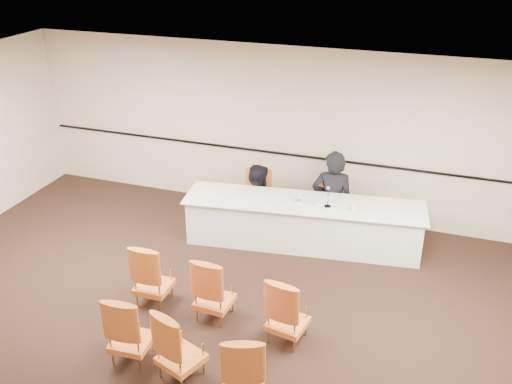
% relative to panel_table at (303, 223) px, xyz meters
% --- Properties ---
extents(floor, '(10.00, 10.00, 0.00)m').
position_rel_panel_table_xyz_m(floor, '(-0.49, -2.85, -0.39)').
color(floor, black).
rests_on(floor, ground).
extents(ceiling, '(10.00, 10.00, 0.00)m').
position_rel_panel_table_xyz_m(ceiling, '(-0.49, -2.85, 2.61)').
color(ceiling, silver).
rests_on(ceiling, ground).
extents(wall_back, '(10.00, 0.04, 3.00)m').
position_rel_panel_table_xyz_m(wall_back, '(-0.49, 1.15, 1.11)').
color(wall_back, beige).
rests_on(wall_back, ground).
extents(wall_rail, '(9.80, 0.04, 0.03)m').
position_rel_panel_table_xyz_m(wall_rail, '(-0.49, 1.11, 0.71)').
color(wall_rail, black).
rests_on(wall_rail, wall_back).
extents(panel_table, '(3.94, 1.38, 0.77)m').
position_rel_panel_table_xyz_m(panel_table, '(0.00, 0.00, 0.00)').
color(panel_table, white).
rests_on(panel_table, ground).
extents(panelist_main, '(0.77, 0.56, 1.95)m').
position_rel_panel_table_xyz_m(panelist_main, '(0.34, 0.62, 0.11)').
color(panelist_main, black).
rests_on(panelist_main, ground).
extents(panelist_main_chair, '(0.56, 0.56, 0.95)m').
position_rel_panel_table_xyz_m(panelist_main_chair, '(0.34, 0.62, 0.09)').
color(panelist_main_chair, '#C96124').
rests_on(panelist_main_chair, ground).
extents(panelist_second, '(0.80, 0.63, 1.65)m').
position_rel_panel_table_xyz_m(panelist_second, '(-0.96, 0.45, -0.10)').
color(panelist_second, black).
rests_on(panelist_second, ground).
extents(panelist_second_chair, '(0.56, 0.56, 0.95)m').
position_rel_panel_table_xyz_m(panelist_second_chair, '(-0.96, 0.45, 0.09)').
color(panelist_second_chair, '#C96124').
rests_on(panelist_second_chair, ground).
extents(papers, '(0.31, 0.23, 0.00)m').
position_rel_panel_table_xyz_m(papers, '(0.31, 0.03, 0.39)').
color(papers, white).
rests_on(papers, panel_table).
extents(microphone, '(0.15, 0.23, 0.29)m').
position_rel_panel_table_xyz_m(microphone, '(0.40, -0.04, 0.53)').
color(microphone, black).
rests_on(microphone, panel_table).
extents(water_bottle, '(0.08, 0.08, 0.21)m').
position_rel_panel_table_xyz_m(water_bottle, '(-0.07, -0.05, 0.49)').
color(water_bottle, '#18857C').
rests_on(water_bottle, panel_table).
extents(drinking_glass, '(0.07, 0.07, 0.10)m').
position_rel_panel_table_xyz_m(drinking_glass, '(0.23, -0.09, 0.44)').
color(drinking_glass, silver).
rests_on(drinking_glass, panel_table).
extents(coffee_cup, '(0.10, 0.10, 0.12)m').
position_rel_panel_table_xyz_m(coffee_cup, '(0.81, -0.04, 0.45)').
color(coffee_cup, white).
rests_on(coffee_cup, panel_table).
extents(aud_chair_front_left, '(0.51, 0.51, 0.95)m').
position_rel_panel_table_xyz_m(aud_chair_front_left, '(-1.56, -2.20, 0.09)').
color(aud_chair_front_left, '#C96124').
rests_on(aud_chair_front_left, ground).
extents(aud_chair_front_mid, '(0.53, 0.53, 0.95)m').
position_rel_panel_table_xyz_m(aud_chair_front_mid, '(-0.63, -2.24, 0.09)').
color(aud_chair_front_mid, '#C96124').
rests_on(aud_chair_front_mid, ground).
extents(aud_chair_front_right, '(0.58, 0.58, 0.95)m').
position_rel_panel_table_xyz_m(aud_chair_front_right, '(0.43, -2.37, 0.09)').
color(aud_chair_front_right, '#C96124').
rests_on(aud_chair_front_right, ground).
extents(aud_chair_back_left, '(0.53, 0.53, 0.95)m').
position_rel_panel_table_xyz_m(aud_chair_back_left, '(-1.26, -3.31, 0.09)').
color(aud_chair_back_left, '#C96124').
rests_on(aud_chair_back_left, ground).
extents(aud_chair_back_mid, '(0.64, 0.64, 0.95)m').
position_rel_panel_table_xyz_m(aud_chair_back_mid, '(-0.56, -3.39, 0.09)').
color(aud_chair_back_mid, '#C96124').
rests_on(aud_chair_back_mid, ground).
extents(aud_chair_back_right, '(0.64, 0.64, 0.95)m').
position_rel_panel_table_xyz_m(aud_chair_back_right, '(0.25, -3.49, 0.09)').
color(aud_chair_back_right, '#C96124').
rests_on(aud_chair_back_right, ground).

